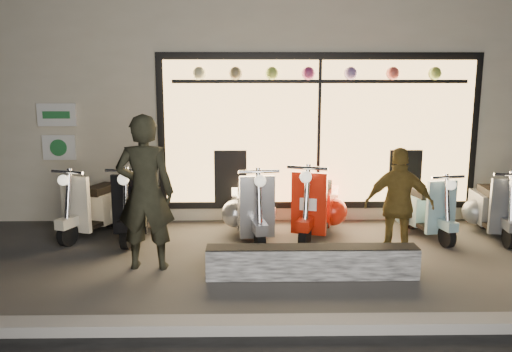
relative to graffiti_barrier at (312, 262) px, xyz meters
The scene contains 12 objects.
ground 0.78m from the graffiti_barrier, 120.44° to the left, with size 40.00×40.00×0.00m, color #383533.
kerb 1.41m from the graffiti_barrier, 105.80° to the right, with size 40.00×0.25×0.12m, color slate.
shop_building 5.96m from the graffiti_barrier, 93.84° to the left, with size 10.20×6.23×4.20m.
graffiti_barrier is the anchor object (origin of this frame).
scooter_silver 1.88m from the graffiti_barrier, 113.40° to the left, with size 0.66×1.60×1.13m.
scooter_red 1.88m from the graffiti_barrier, 80.28° to the left, with size 0.88×1.61×1.16m.
scooter_black 3.19m from the graffiti_barrier, 142.37° to the left, with size 0.52×1.55×1.11m.
scooter_cream 3.76m from the graffiti_barrier, 147.67° to the left, with size 0.83×1.49×1.07m.
scooter_blue 2.73m from the graffiti_barrier, 42.88° to the left, with size 0.62×1.42×1.01m.
scooter_grey 3.60m from the graffiti_barrier, 30.30° to the left, with size 0.58×1.48×1.05m.
man 2.27m from the graffiti_barrier, 169.71° to the left, with size 0.73×0.48×2.00m, color black.
woman 1.48m from the graffiti_barrier, 25.73° to the left, with size 0.90×0.38×1.54m, color brown.
Camera 1 is at (-0.40, -6.48, 2.36)m, focal length 35.00 mm.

